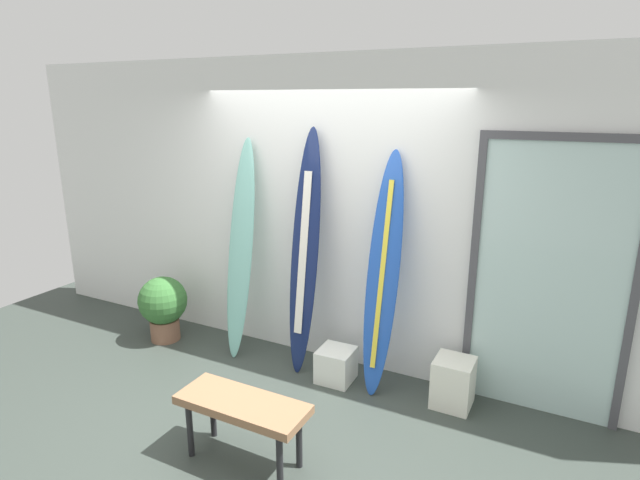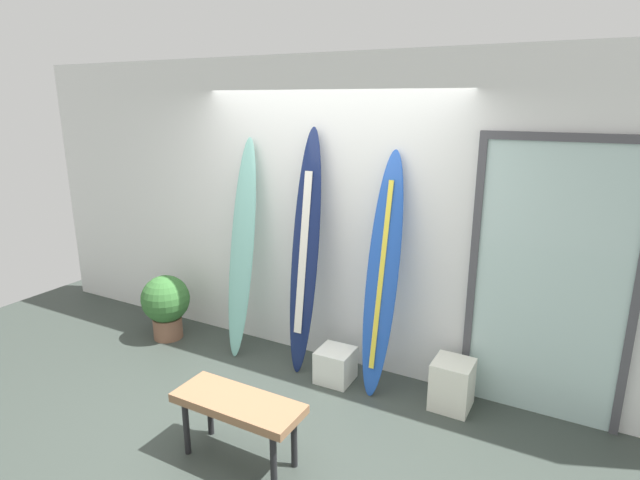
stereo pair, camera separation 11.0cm
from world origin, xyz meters
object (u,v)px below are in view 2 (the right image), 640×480
object	(u,v)px
surfboard_cobalt	(382,277)
display_block_center	(335,365)
display_block_left	(452,384)
surfboard_seafoam	(242,251)
surfboard_navy	(305,253)
potted_plant	(166,303)
bench	(238,408)
glass_door	(550,278)

from	to	relation	value
surfboard_cobalt	display_block_center	xyz separation A→B (m)	(-0.37, -0.11, -0.85)
display_block_left	surfboard_seafoam	bearing A→B (deg)	179.66
surfboard_navy	surfboard_cobalt	size ratio (longest dim) A/B	1.08
surfboard_navy	potted_plant	size ratio (longest dim) A/B	3.24
potted_plant	bench	bearing A→B (deg)	-32.46
glass_door	potted_plant	size ratio (longest dim) A/B	3.24
surfboard_navy	surfboard_cobalt	xyz separation A→B (m)	(0.74, -0.01, -0.10)
surfboard_cobalt	glass_door	size ratio (longest dim) A/B	0.93
surfboard_seafoam	bench	bearing A→B (deg)	-54.67
display_block_center	glass_door	xyz separation A→B (m)	(1.61, 0.34, 0.98)
surfboard_seafoam	potted_plant	distance (m)	1.09
display_block_center	surfboard_cobalt	bearing A→B (deg)	15.89
display_block_left	display_block_center	bearing A→B (deg)	-174.95
surfboard_navy	display_block_left	bearing A→B (deg)	-1.08
surfboard_seafoam	display_block_center	world-z (taller)	surfboard_seafoam
surfboard_navy	potted_plant	world-z (taller)	surfboard_navy
potted_plant	display_block_center	bearing A→B (deg)	2.58
surfboard_navy	potted_plant	xyz separation A→B (m)	(-1.56, -0.20, -0.71)
surfboard_cobalt	display_block_center	size ratio (longest dim) A/B	6.57
surfboard_cobalt	potted_plant	distance (m)	2.39
glass_door	potted_plant	xyz separation A→B (m)	(-3.54, -0.43, -0.74)
display_block_left	glass_door	size ratio (longest dim) A/B	0.18
surfboard_seafoam	surfboard_navy	xyz separation A→B (m)	(0.69, 0.01, 0.07)
surfboard_seafoam	glass_door	distance (m)	2.68
surfboard_cobalt	display_block_left	world-z (taller)	surfboard_cobalt
potted_plant	bench	xyz separation A→B (m)	(1.82, -1.16, 0.02)
glass_door	bench	xyz separation A→B (m)	(-1.72, -1.59, -0.72)
display_block_center	surfboard_seafoam	bearing A→B (deg)	174.53
display_block_left	display_block_center	size ratio (longest dim) A/B	1.30
bench	display_block_center	bearing A→B (deg)	85.15
surfboard_navy	display_block_center	bearing A→B (deg)	-17.26
display_block_center	potted_plant	distance (m)	1.94
surfboard_seafoam	display_block_center	bearing A→B (deg)	-5.47
display_block_left	display_block_center	distance (m)	1.01
surfboard_seafoam	surfboard_navy	world-z (taller)	surfboard_navy
surfboard_navy	display_block_center	size ratio (longest dim) A/B	7.10
surfboard_navy	potted_plant	bearing A→B (deg)	-172.60
potted_plant	surfboard_cobalt	bearing A→B (deg)	4.79
display_block_left	bench	distance (m)	1.75
display_block_center	glass_door	world-z (taller)	glass_door
glass_door	display_block_left	bearing A→B (deg)	-157.19
surfboard_navy	bench	distance (m)	1.55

